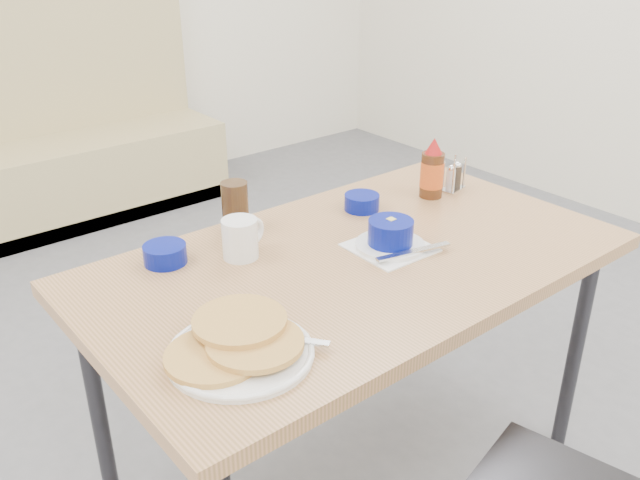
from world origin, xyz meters
TOP-DOWN VIEW (x-y plane):
  - booth_bench at (0.00, 2.78)m, footprint 1.90×0.56m
  - dining_table at (0.00, 0.25)m, footprint 1.40×0.80m
  - pancake_plate at (-0.47, 0.08)m, footprint 0.31×0.30m
  - coffee_mug at (-0.23, 0.44)m, footprint 0.13×0.09m
  - grits_setting at (0.10, 0.23)m, footprint 0.22×0.21m
  - creamer_bowl at (-0.40, 0.53)m, footprint 0.11×0.11m
  - butter_bowl at (0.22, 0.47)m, footprint 0.10×0.10m
  - amber_tumbler at (-0.15, 0.59)m, footprint 0.10×0.10m
  - condiment_caddy at (0.56, 0.41)m, footprint 0.09×0.07m
  - syrup_bottle at (0.46, 0.41)m, footprint 0.07×0.07m

SIDE VIEW (x-z plane):
  - booth_bench at x=0.00m, z-range -0.26..0.96m
  - dining_table at x=0.00m, z-range 0.32..1.08m
  - pancake_plate at x=-0.47m, z-range 0.75..0.81m
  - butter_bowl at x=0.22m, z-range 0.76..0.81m
  - creamer_bowl at x=-0.40m, z-range 0.76..0.81m
  - grits_setting at x=0.10m, z-range 0.75..0.84m
  - condiment_caddy at x=0.56m, z-range 0.74..0.85m
  - coffee_mug at x=-0.23m, z-range 0.76..0.87m
  - amber_tumbler at x=-0.15m, z-range 0.76..0.90m
  - syrup_bottle at x=0.46m, z-range 0.75..0.94m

